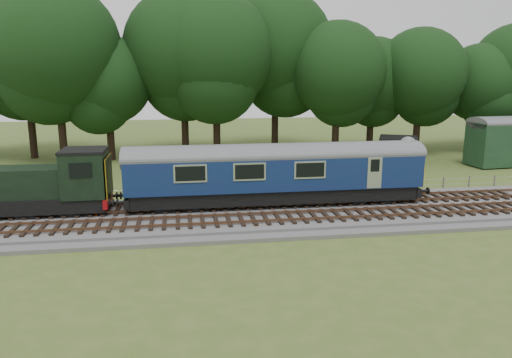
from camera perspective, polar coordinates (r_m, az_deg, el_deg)
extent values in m
plane|color=#465B21|center=(29.59, 0.60, -4.36)|extent=(120.00, 120.00, 0.00)
cube|color=#4C4C4F|center=(29.54, 0.60, -4.03)|extent=(70.00, 7.00, 0.35)
cube|color=brown|center=(30.11, 0.39, -3.09)|extent=(66.50, 0.07, 0.14)
cube|color=brown|center=(31.47, -0.02, -2.40)|extent=(66.50, 0.07, 0.14)
cube|color=brown|center=(27.27, 1.39, -4.77)|extent=(66.50, 0.07, 0.14)
cube|color=brown|center=(28.62, 0.89, -3.92)|extent=(66.50, 0.07, 0.14)
cube|color=black|center=(30.83, 2.22, -1.63)|extent=(17.46, 2.52, 0.85)
cube|color=#0E284D|center=(30.51, 2.24, 0.96)|extent=(18.00, 2.80, 2.05)
cube|color=gold|center=(33.46, 17.59, 0.76)|extent=(0.06, 2.74, 1.30)
cube|color=black|center=(32.52, 12.66, -1.55)|extent=(2.60, 2.00, 0.55)
cube|color=black|center=(30.35, -8.99, -2.40)|extent=(2.60, 2.00, 0.55)
cube|color=black|center=(31.54, -24.45, -2.54)|extent=(8.73, 2.39, 0.85)
cube|color=black|center=(31.62, -26.75, -0.39)|extent=(6.30, 2.08, 1.70)
cube|color=black|center=(30.45, -18.93, 0.60)|extent=(2.40, 2.55, 2.60)
cube|color=maroon|center=(30.61, -16.55, -2.26)|extent=(0.25, 2.60, 0.55)
cube|color=gold|center=(30.27, -16.45, 0.31)|extent=(0.06, 2.55, 2.30)
imported|color=#DA500B|center=(29.82, -17.60, -2.29)|extent=(0.80, 0.71, 1.84)
cube|color=#18351F|center=(46.40, 15.88, 2.90)|extent=(3.92, 3.92, 2.46)
cube|color=black|center=(46.21, 15.98, 4.52)|extent=(4.31, 4.31, 0.20)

